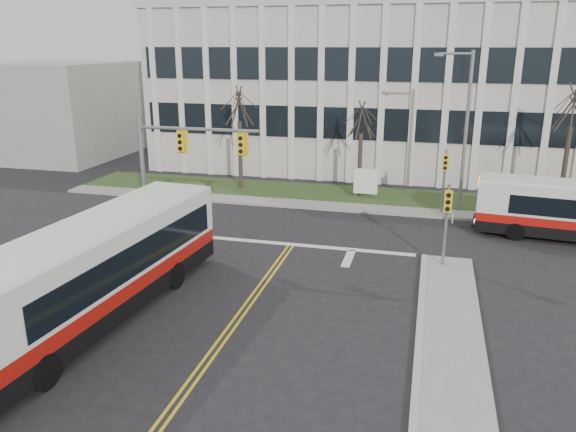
# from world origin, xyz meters

# --- Properties ---
(ground) EXTENTS (120.00, 120.00, 0.00)m
(ground) POSITION_xyz_m (0.00, 0.00, 0.00)
(ground) COLOR black
(ground) RESTS_ON ground
(sidewalk_cross) EXTENTS (44.00, 1.60, 0.14)m
(sidewalk_cross) POSITION_xyz_m (5.00, 15.20, 0.07)
(sidewalk_cross) COLOR #9E9B93
(sidewalk_cross) RESTS_ON ground
(building_lawn) EXTENTS (44.00, 5.00, 0.12)m
(building_lawn) POSITION_xyz_m (5.00, 18.00, 0.06)
(building_lawn) COLOR #344B20
(building_lawn) RESTS_ON ground
(office_building) EXTENTS (40.00, 16.00, 12.00)m
(office_building) POSITION_xyz_m (5.00, 30.00, 6.00)
(office_building) COLOR beige
(office_building) RESTS_ON ground
(building_annex) EXTENTS (12.00, 12.00, 8.00)m
(building_annex) POSITION_xyz_m (-26.00, 26.00, 4.00)
(building_annex) COLOR #9E9B93
(building_annex) RESTS_ON ground
(mast_arm_signal) EXTENTS (6.11, 0.38, 6.20)m
(mast_arm_signal) POSITION_xyz_m (-5.62, 7.16, 4.26)
(mast_arm_signal) COLOR slate
(mast_arm_signal) RESTS_ON ground
(signal_pole_near) EXTENTS (0.34, 0.39, 3.80)m
(signal_pole_near) POSITION_xyz_m (7.20, 6.90, 2.50)
(signal_pole_near) COLOR slate
(signal_pole_near) RESTS_ON ground
(signal_pole_far) EXTENTS (0.34, 0.39, 3.80)m
(signal_pole_far) POSITION_xyz_m (7.20, 15.40, 2.50)
(signal_pole_far) COLOR slate
(signal_pole_far) RESTS_ON ground
(streetlight) EXTENTS (2.15, 0.25, 9.20)m
(streetlight) POSITION_xyz_m (8.03, 16.20, 5.19)
(streetlight) COLOR slate
(streetlight) RESTS_ON ground
(directory_sign) EXTENTS (1.50, 0.12, 2.00)m
(directory_sign) POSITION_xyz_m (2.50, 17.50, 1.17)
(directory_sign) COLOR slate
(directory_sign) RESTS_ON ground
(tree_left) EXTENTS (1.80, 1.80, 7.70)m
(tree_left) POSITION_xyz_m (-6.00, 18.00, 5.51)
(tree_left) COLOR #42352B
(tree_left) RESTS_ON ground
(tree_mid) EXTENTS (1.80, 1.80, 6.82)m
(tree_mid) POSITION_xyz_m (2.00, 18.20, 4.88)
(tree_mid) COLOR #42352B
(tree_mid) RESTS_ON ground
(tree_right) EXTENTS (1.80, 1.80, 8.25)m
(tree_right) POSITION_xyz_m (14.00, 18.00, 5.91)
(tree_right) COLOR #42352B
(tree_right) RESTS_ON ground
(bus_main) EXTENTS (3.85, 13.21, 3.47)m
(bus_main) POSITION_xyz_m (-4.89, -1.11, 1.74)
(bus_main) COLOR silver
(bus_main) RESTS_ON ground
(newspaper_box_blue) EXTENTS (0.54, 0.49, 0.95)m
(newspaper_box_blue) POSITION_xyz_m (-6.80, -3.54, 0.47)
(newspaper_box_blue) COLOR #163799
(newspaper_box_blue) RESTS_ON ground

